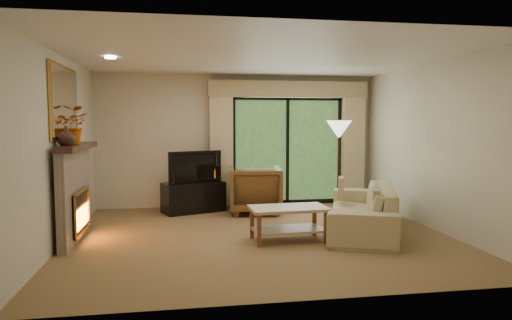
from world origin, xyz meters
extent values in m
plane|color=olive|center=(0.00, 0.00, 0.00)|extent=(5.50, 5.50, 0.00)
plane|color=silver|center=(0.00, 0.00, 2.60)|extent=(5.50, 5.50, 0.00)
plane|color=beige|center=(0.00, 2.50, 1.30)|extent=(5.00, 0.00, 5.00)
plane|color=beige|center=(0.00, -2.50, 1.30)|extent=(5.00, 0.00, 5.00)
plane|color=beige|center=(-2.75, 0.00, 1.30)|extent=(0.00, 5.00, 5.00)
plane|color=beige|center=(2.75, 0.00, 1.30)|extent=(0.00, 5.00, 5.00)
cube|color=#C7B387|center=(-0.35, 2.34, 1.20)|extent=(0.45, 0.18, 2.35)
cube|color=#C7B387|center=(2.35, 2.34, 1.20)|extent=(0.45, 0.18, 2.35)
cube|color=tan|center=(1.00, 2.36, 2.32)|extent=(3.20, 0.24, 0.32)
cube|color=black|center=(-0.91, 1.95, 0.28)|extent=(1.23, 0.86, 0.56)
imported|color=black|center=(-0.91, 1.95, 0.85)|extent=(1.00, 0.48, 0.59)
imported|color=brown|center=(0.21, 1.68, 0.43)|extent=(1.02, 1.05, 0.87)
imported|color=tan|center=(1.61, 0.04, 0.35)|extent=(1.75, 2.57, 0.70)
cube|color=brown|center=(1.53, -0.65, 0.58)|extent=(0.22, 0.36, 0.35)
cube|color=brown|center=(1.53, 0.73, 0.58)|extent=(0.21, 0.36, 0.35)
imported|color=#3B251B|center=(-2.61, -0.25, 1.50)|extent=(0.25, 0.25, 0.26)
imported|color=#AD4807|center=(-2.61, 0.11, 1.64)|extent=(0.54, 0.49, 0.53)
camera|label=1|loc=(-1.14, -6.54, 1.69)|focal=32.00mm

